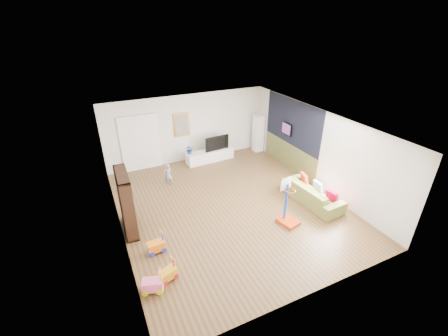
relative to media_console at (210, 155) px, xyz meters
name	(u,v)px	position (x,y,z in m)	size (l,w,h in m)	color
floor	(229,206)	(-0.72, -3.27, -0.23)	(6.50, 7.50, 0.00)	brown
ceiling	(230,124)	(-0.72, -3.27, 2.47)	(6.50, 7.50, 0.00)	white
wall_back	(188,128)	(-0.72, 0.48, 1.12)	(6.50, 0.00, 2.70)	silver
wall_front	(315,247)	(-0.72, -7.02, 1.12)	(6.50, 0.00, 2.70)	silver
wall_left	(115,193)	(-3.97, -3.27, 1.12)	(0.00, 7.50, 2.70)	silver
wall_right	(316,149)	(2.53, -3.27, 1.12)	(0.00, 7.50, 2.70)	silver
navy_accent	(292,122)	(2.52, -1.87, 1.62)	(0.01, 3.20, 1.70)	black
olive_wainscot	(288,156)	(2.52, -1.87, 0.27)	(0.01, 3.20, 1.00)	brown
doorway	(141,144)	(-2.62, 0.44, 0.82)	(1.45, 0.06, 2.10)	white
painting_back	(182,125)	(-0.97, 0.44, 1.32)	(0.62, 0.06, 0.92)	gold
artwork_right	(287,129)	(2.45, -1.67, 1.32)	(0.04, 0.56, 0.46)	#7F3F8C
media_console	(210,155)	(0.00, 0.00, 0.00)	(1.97, 0.49, 0.46)	white
tall_cabinet	(258,133)	(2.30, 0.05, 0.58)	(0.38, 0.38, 1.61)	white
bookshelf	(126,203)	(-3.74, -3.12, 0.65)	(0.32, 1.21, 1.77)	black
sofa	(312,193)	(1.76, -4.19, 0.08)	(2.12, 0.83, 0.62)	olive
basketball_hoop	(290,203)	(0.42, -4.79, 0.46)	(0.47, 0.58, 1.38)	#C2370D
ride_on_yellow	(167,271)	(-3.28, -5.32, 0.04)	(0.40, 0.25, 0.53)	orange
ride_on_orange	(156,243)	(-3.30, -4.33, 0.06)	(0.43, 0.27, 0.57)	orange
ride_on_pink	(152,281)	(-3.66, -5.49, 0.06)	(0.44, 0.27, 0.58)	#E15B8E
child	(168,175)	(-2.08, -1.23, 0.19)	(0.30, 0.20, 0.83)	slate
tv	(216,142)	(0.28, 0.01, 0.53)	(1.04, 0.14, 0.60)	black
vase_plant	(190,150)	(-0.84, 0.03, 0.41)	(0.33, 0.28, 0.36)	navy
pillow_left	(332,196)	(1.98, -4.80, 0.26)	(0.10, 0.38, 0.38)	#A8002A
pillow_center	(318,187)	(1.99, -4.16, 0.26)	(0.09, 0.36, 0.36)	silver
pillow_right	(304,178)	(1.94, -3.55, 0.26)	(0.10, 0.36, 0.36)	red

